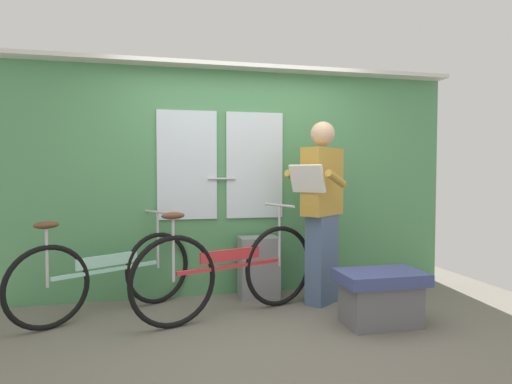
{
  "coord_description": "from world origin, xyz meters",
  "views": [
    {
      "loc": [
        -0.86,
        -3.39,
        1.27
      ],
      "look_at": [
        0.05,
        0.56,
        1.09
      ],
      "focal_mm": 30.59,
      "sensor_mm": 36.0,
      "label": 1
    }
  ],
  "objects": [
    {
      "name": "bicycle_near_door",
      "position": [
        -1.29,
        0.63,
        0.37
      ],
      "size": [
        1.48,
        0.93,
        0.9
      ],
      "rotation": [
        0.0,
        0.0,
        0.55
      ],
      "color": "black",
      "rests_on": "ground_plane"
    },
    {
      "name": "ground_plane",
      "position": [
        0.0,
        0.0,
        -0.02
      ],
      "size": [
        5.64,
        3.83,
        0.04
      ],
      "primitive_type": "cube",
      "color": "#666056"
    },
    {
      "name": "bicycle_leaning_behind",
      "position": [
        -0.23,
        0.37,
        0.4
      ],
      "size": [
        1.73,
        0.75,
        0.97
      ],
      "rotation": [
        0.0,
        0.0,
        0.36
      ],
      "color": "black",
      "rests_on": "ground_plane"
    },
    {
      "name": "passenger_reading_newspaper",
      "position": [
        0.7,
        0.55,
        0.93
      ],
      "size": [
        0.64,
        0.61,
        1.76
      ],
      "rotation": [
        0.0,
        0.0,
        3.82
      ],
      "color": "slate",
      "rests_on": "ground_plane"
    },
    {
      "name": "trash_bin_by_wall",
      "position": [
        0.15,
        0.89,
        0.31
      ],
      "size": [
        0.4,
        0.28,
        0.62
      ],
      "primitive_type": "cube",
      "color": "gray",
      "rests_on": "ground_plane"
    },
    {
      "name": "train_door_wall",
      "position": [
        -0.01,
        1.11,
        1.23
      ],
      "size": [
        4.64,
        0.28,
        2.36
      ],
      "color": "#4C8C56",
      "rests_on": "ground_plane"
    },
    {
      "name": "bench_seat_corner",
      "position": [
        0.95,
        -0.13,
        0.24
      ],
      "size": [
        0.7,
        0.44,
        0.45
      ],
      "color": "#3D477F",
      "rests_on": "ground_plane"
    }
  ]
}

